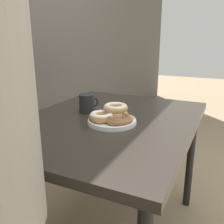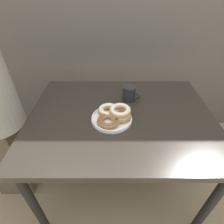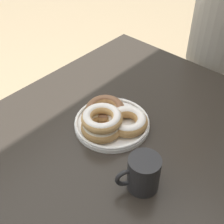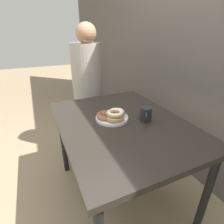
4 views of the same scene
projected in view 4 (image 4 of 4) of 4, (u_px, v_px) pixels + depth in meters
name	position (u px, v px, depth m)	size (l,w,h in m)	color
ground_plane	(89.00, 206.00, 1.51)	(14.00, 14.00, 0.00)	#937F60
wall_back	(216.00, 42.00, 1.38)	(8.00, 0.05, 2.60)	#56514C
dining_table	(122.00, 130.00, 1.33)	(1.16, 0.89, 0.77)	#28231E
donut_plate	(113.00, 115.00, 1.31)	(0.26, 0.26, 0.09)	white
coffee_mug	(146.00, 114.00, 1.29)	(0.12, 0.09, 0.11)	#232326
person_figure	(87.00, 91.00, 1.96)	(0.39, 0.31, 1.46)	brown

